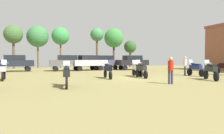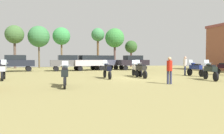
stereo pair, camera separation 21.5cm
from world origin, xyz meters
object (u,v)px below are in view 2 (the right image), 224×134
tree_4 (98,36)px  tree_1 (61,36)px  car_3 (104,61)px  tree_3 (15,35)px  motorcycle_11 (3,70)px  motorcycle_12 (65,74)px  car_5 (68,62)px  car_1 (89,62)px  tree_6 (115,38)px  motorcycle_6 (107,69)px  motorcycle_5 (195,68)px  person_2 (169,68)px  motorcycle_7 (137,68)px  tree_2 (131,47)px  motorcycle_8 (141,69)px  car_4 (133,61)px  tree_7 (39,37)px  motorcycle_3 (210,70)px  person_1 (185,64)px  car_2 (15,62)px

tree_4 → tree_1: bearing=178.8°
car_3 → tree_3: (-12.51, 7.92, 4.13)m
tree_3 → motorcycle_11: bearing=-85.4°
car_3 → tree_4: bearing=-19.5°
motorcycle_12 → car_5: (1.74, 15.67, 0.45)m
car_1 → tree_3: bearing=36.9°
tree_6 → motorcycle_6: bearing=-109.9°
motorcycle_5 → motorcycle_11: 15.91m
person_2 → motorcycle_12: bearing=25.9°
motorcycle_12 → motorcycle_7: bearing=44.4°
motorcycle_11 → car_1: 13.53m
car_1 → tree_2: 14.16m
car_5 → motorcycle_8: bearing=-159.0°
motorcycle_7 → tree_3: tree_3 is taller
motorcycle_11 → person_2: 11.82m
motorcycle_6 → car_4: bearing=59.5°
car_3 → tree_2: size_ratio=0.92×
tree_7 → tree_6: bearing=-5.9°
person_2 → tree_1: (-4.52, 26.53, 4.43)m
car_4 → tree_6: 10.21m
tree_2 → tree_6: tree_6 is taller
motorcycle_8 → tree_7: size_ratio=0.31×
motorcycle_8 → tree_3: 24.56m
tree_2 → person_2: bearing=-107.7°
motorcycle_8 → tree_4: tree_4 is taller
motorcycle_12 → tree_7: bearing=100.8°
motorcycle_3 → tree_2: (4.08, 24.80, 3.00)m
motorcycle_8 → tree_6: size_ratio=0.31×
person_1 → tree_2: (3.11, 20.54, 2.69)m
motorcycle_8 → car_1: 12.06m
car_2 → car_3: 11.45m
motorcycle_6 → motorcycle_7: size_ratio=0.98×
tree_1 → tree_3: tree_1 is taller
car_4 → motorcycle_8: bearing=155.9°
motorcycle_7 → car_5: car_5 is taller
car_1 → tree_3: 14.14m
tree_2 → tree_7: 16.61m
motorcycle_5 → tree_7: 26.62m
car_4 → tree_6: (0.39, 9.34, 4.10)m
motorcycle_12 → person_2: size_ratio=1.33×
motorcycle_3 → motorcycle_6: bearing=169.4°
car_4 → motorcycle_7: bearing=154.8°
car_1 → motorcycle_11: bearing=130.0°
motorcycle_3 → tree_6: 24.71m
car_3 → car_2: bearing=81.5°
motorcycle_7 → motorcycle_11: (-10.67, 0.05, 0.02)m
motorcycle_5 → car_2: car_2 is taller
motorcycle_6 → tree_2: (10.90, 21.20, 3.02)m
car_2 → motorcycle_7: bearing=-143.0°
motorcycle_11 → motorcycle_12: 6.59m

